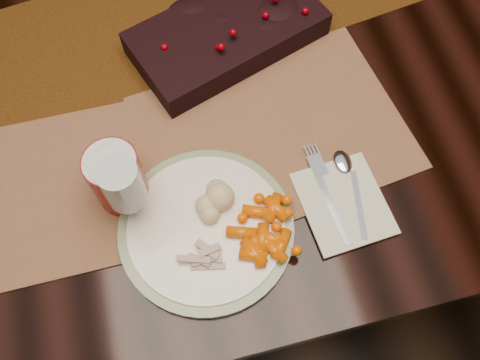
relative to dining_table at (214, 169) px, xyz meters
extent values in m
plane|color=black|center=(0.00, 0.00, -0.38)|extent=(5.00, 5.00, 0.00)
cube|color=black|center=(0.00, 0.00, 0.00)|extent=(1.80, 1.00, 0.75)
cube|color=#45200A|center=(-0.05, 0.16, 0.38)|extent=(1.58, 0.56, 0.00)
cube|color=brown|center=(0.09, -0.14, 0.38)|extent=(0.50, 0.39, 0.00)
cube|color=brown|center=(-0.25, -0.16, 0.38)|extent=(0.42, 0.31, 0.00)
cylinder|color=white|center=(-0.06, -0.29, 0.39)|extent=(0.33, 0.33, 0.02)
cube|color=silver|center=(0.17, -0.31, 0.38)|extent=(0.15, 0.17, 0.01)
cylinder|color=maroon|center=(-0.18, -0.20, 0.44)|extent=(0.10, 0.10, 0.12)
camera|label=1|loc=(-0.08, -0.58, 1.17)|focal=38.00mm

